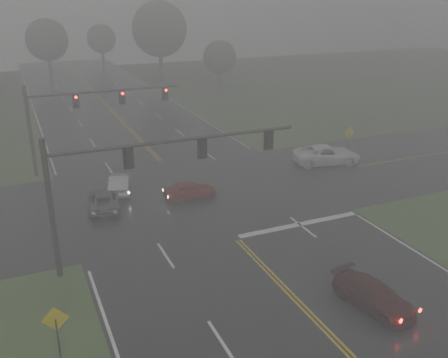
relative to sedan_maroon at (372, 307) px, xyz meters
name	(u,v)px	position (x,y,z in m)	size (l,w,h in m)	color
main_road	(202,204)	(-3.03, 14.52, 0.00)	(18.00, 160.00, 0.02)	black
cross_street	(192,194)	(-3.03, 16.52, 0.00)	(120.00, 14.00, 0.02)	black
stop_bar	(299,225)	(1.47, 8.92, 0.00)	(8.50, 0.50, 0.01)	silver
sedan_maroon	(372,307)	(0.00, 0.00, 0.00)	(1.73, 4.25, 1.23)	#3A0A0C
sedan_red	(190,198)	(-3.47, 15.74, 0.00)	(1.51, 3.74, 1.28)	maroon
sedan_silver	(120,192)	(-7.77, 19.00, 0.00)	(1.42, 4.06, 1.34)	#AEB1B6
car_grey	(105,208)	(-9.42, 16.52, 0.00)	(2.02, 4.38, 1.22)	#4C4F52
pickup_white	(326,164)	(9.84, 18.27, 0.00)	(2.64, 5.73, 1.59)	white
signal_gantry_near	(133,170)	(-8.99, 8.75, 5.25)	(13.73, 0.33, 7.46)	black
signal_gantry_far	(79,110)	(-9.41, 25.09, 5.05)	(12.45, 0.37, 7.21)	black
sign_diamond_west	(56,326)	(-13.93, 2.04, 1.72)	(1.06, 0.16, 2.56)	black
sign_diamond_east	(349,137)	(12.42, 18.77, 1.98)	(1.22, 0.24, 2.94)	black
tree_ne_a	(159,29)	(8.47, 62.28, 8.22)	(8.50, 8.50, 12.49)	#312620
tree_n_mid	(47,40)	(-7.54, 71.28, 6.44)	(6.66, 6.66, 9.79)	#312620
tree_e_near	(220,57)	(14.73, 53.13, 4.69)	(4.87, 4.87, 7.15)	#312620
tree_n_far	(101,39)	(3.19, 83.24, 5.23)	(5.42, 5.42, 7.96)	#312620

